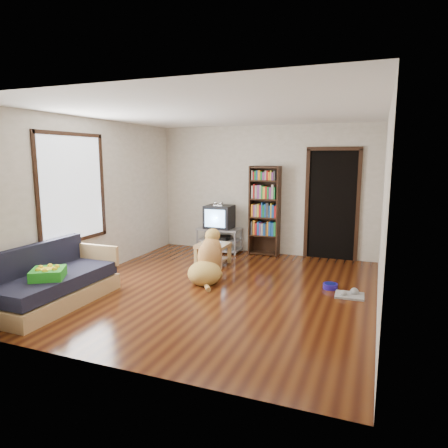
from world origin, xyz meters
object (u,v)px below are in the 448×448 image
(dog_bowl, at_px, (330,286))
(coffee_table, at_px, (213,250))
(laptop, at_px, (212,243))
(grey_rag, at_px, (350,295))
(green_cushion, at_px, (48,274))
(bookshelf, at_px, (265,206))
(crt_tv, at_px, (220,216))
(sofa, at_px, (53,285))
(tv_stand, at_px, (219,239))
(dog, at_px, (208,262))

(dog_bowl, height_order, coffee_table, coffee_table)
(laptop, distance_m, grey_rag, 2.65)
(green_cushion, distance_m, grey_rag, 4.14)
(green_cushion, xyz_separation_m, coffee_table, (1.14, 2.80, -0.21))
(bookshelf, bearing_deg, laptop, -119.86)
(crt_tv, distance_m, coffee_table, 1.18)
(sofa, bearing_deg, laptop, 63.86)
(grey_rag, relative_size, tv_stand, 0.44)
(laptop, bearing_deg, coffee_table, 81.81)
(green_cushion, height_order, crt_tv, crt_tv)
(grey_rag, relative_size, sofa, 0.22)
(bookshelf, distance_m, coffee_table, 1.49)
(laptop, height_order, sofa, sofa)
(bookshelf, height_order, sofa, bookshelf)
(green_cushion, xyz_separation_m, laptop, (1.14, 2.77, -0.07))
(dog_bowl, xyz_separation_m, sofa, (-3.45, -1.99, 0.22))
(laptop, distance_m, dog_bowl, 2.30)
(grey_rag, relative_size, bookshelf, 0.22)
(dog_bowl, bearing_deg, crt_tv, 146.15)
(laptop, xyz_separation_m, bookshelf, (0.66, 1.15, 0.59))
(green_cushion, relative_size, dog, 0.39)
(laptop, distance_m, coffee_table, 0.13)
(bookshelf, xyz_separation_m, dog, (-0.37, -2.03, -0.69))
(dog_bowl, bearing_deg, dog, -171.09)
(crt_tv, bearing_deg, dog, -73.45)
(coffee_table, bearing_deg, dog, -72.06)
(crt_tv, distance_m, bookshelf, 0.99)
(coffee_table, distance_m, dog, 0.96)
(sofa, bearing_deg, crt_tv, 75.07)
(laptop, height_order, coffee_table, laptop)
(tv_stand, height_order, crt_tv, crt_tv)
(tv_stand, height_order, dog, dog)
(grey_rag, distance_m, crt_tv, 3.45)
(laptop, distance_m, crt_tv, 1.17)
(bookshelf, bearing_deg, grey_rag, -47.34)
(grey_rag, height_order, dog, dog)
(laptop, relative_size, dog, 0.28)
(grey_rag, bearing_deg, tv_stand, 145.77)
(grey_rag, height_order, coffee_table, coffee_table)
(laptop, height_order, dog_bowl, laptop)
(dog_bowl, relative_size, grey_rag, 0.55)
(laptop, xyz_separation_m, sofa, (-1.26, -2.57, -0.15))
(green_cushion, relative_size, sofa, 0.22)
(grey_rag, xyz_separation_m, tv_stand, (-2.78, 1.89, 0.25))
(coffee_table, bearing_deg, dog_bowl, -15.58)
(coffee_table, bearing_deg, bookshelf, 59.48)
(green_cushion, distance_m, dog_bowl, 4.01)
(tv_stand, bearing_deg, dog, -73.28)
(green_cushion, bearing_deg, tv_stand, 45.49)
(coffee_table, bearing_deg, green_cushion, -112.11)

